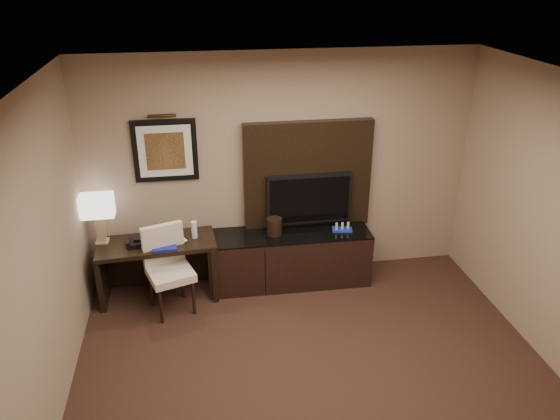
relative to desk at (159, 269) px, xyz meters
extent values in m
cube|color=#311B16|center=(1.47, -2.15, -0.35)|extent=(4.50, 5.00, 0.01)
cube|color=silver|center=(1.47, -2.15, 2.35)|extent=(4.50, 5.00, 0.01)
cube|color=gray|center=(1.47, 0.35, 1.00)|extent=(4.50, 0.01, 2.70)
cube|color=gray|center=(-0.78, -2.15, 1.00)|extent=(0.01, 5.00, 2.70)
cube|color=black|center=(0.00, 0.00, 0.00)|extent=(1.34, 0.64, 0.70)
cube|color=black|center=(1.51, 0.05, -0.02)|extent=(1.92, 0.56, 0.66)
cube|color=black|center=(1.77, 0.29, 0.92)|extent=(1.50, 0.12, 1.30)
cube|color=black|center=(1.77, 0.19, 0.67)|extent=(1.00, 0.08, 0.60)
cube|color=black|center=(0.17, 0.33, 1.30)|extent=(0.70, 0.04, 0.70)
cylinder|color=#3B2D13|center=(0.17, 0.29, 1.70)|extent=(0.04, 0.04, 0.30)
cube|color=#1A28AC|center=(0.09, -0.07, 0.36)|extent=(0.28, 0.36, 0.02)
imported|color=tan|center=(0.14, -0.03, 0.47)|extent=(0.17, 0.09, 0.23)
cylinder|color=white|center=(0.43, 0.04, 0.45)|extent=(0.08, 0.08, 0.20)
cylinder|color=black|center=(1.34, 0.06, 0.41)|extent=(0.22, 0.22, 0.20)
camera|label=1|loc=(0.49, -5.52, 3.20)|focal=35.00mm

